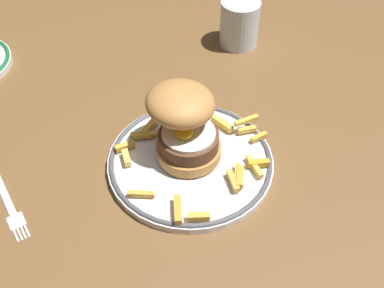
# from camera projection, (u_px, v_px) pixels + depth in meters

# --- Properties ---
(ground_plane) EXTENTS (1.32, 1.01, 0.04)m
(ground_plane) POSITION_uv_depth(u_px,v_px,m) (215.00, 183.00, 0.72)
(ground_plane) COLOR brown
(dinner_plate) EXTENTS (0.25, 0.25, 0.02)m
(dinner_plate) POSITION_uv_depth(u_px,v_px,m) (192.00, 161.00, 0.72)
(dinner_plate) COLOR silver
(dinner_plate) RESTS_ON ground_plane
(burger) EXTENTS (0.14, 0.14, 0.11)m
(burger) POSITION_uv_depth(u_px,v_px,m) (186.00, 122.00, 0.68)
(burger) COLOR #B47C3C
(burger) RESTS_ON dinner_plate
(fries_pile) EXTENTS (0.24, 0.21, 0.02)m
(fries_pile) POSITION_uv_depth(u_px,v_px,m) (200.00, 156.00, 0.71)
(fries_pile) COLOR gold
(fries_pile) RESTS_ON dinner_plate
(water_glass) EXTENTS (0.08, 0.08, 0.09)m
(water_glass) POSITION_uv_depth(u_px,v_px,m) (241.00, 25.00, 0.91)
(water_glass) COLOR silver
(water_glass) RESTS_ON ground_plane
(fork) EXTENTS (0.09, 0.13, 0.00)m
(fork) POSITION_uv_depth(u_px,v_px,m) (10.00, 203.00, 0.67)
(fork) COLOR silver
(fork) RESTS_ON ground_plane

